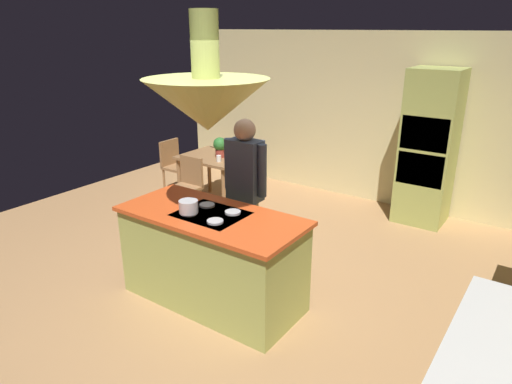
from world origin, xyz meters
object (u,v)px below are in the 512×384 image
object	(u,v)px
oven_tower	(428,148)
dining_table	(215,163)
chair_by_back_wall	(240,162)
cooking_pot_on_cooktop	(189,207)
potted_plant_on_table	(220,146)
kitchen_island	(213,258)
person_at_island	(245,187)
cup_on_table	(219,158)
chair_facing_island	(187,183)
chair_at_corner	(174,163)

from	to	relation	value
oven_tower	dining_table	xyz separation A→B (m)	(-2.80, -1.14, -0.40)
dining_table	chair_by_back_wall	world-z (taller)	chair_by_back_wall
cooking_pot_on_cooktop	potted_plant_on_table	bearing A→B (deg)	122.84
cooking_pot_on_cooktop	oven_tower	bearing A→B (deg)	69.52
potted_plant_on_table	dining_table	bearing A→B (deg)	173.49
kitchen_island	potted_plant_on_table	world-z (taller)	potted_plant_on_table
person_at_island	potted_plant_on_table	size ratio (longest dim) A/B	5.74
chair_by_back_wall	cup_on_table	distance (m)	0.92
chair_facing_island	cup_on_table	world-z (taller)	chair_facing_island
chair_facing_island	cooking_pot_on_cooktop	size ratio (longest dim) A/B	4.83
kitchen_island	dining_table	distance (m)	2.71
potted_plant_on_table	chair_by_back_wall	bearing A→B (deg)	99.57
kitchen_island	cooking_pot_on_cooktop	xyz separation A→B (m)	(-0.16, -0.13, 0.55)
dining_table	chair_at_corner	distance (m)	0.89
chair_by_back_wall	potted_plant_on_table	xyz separation A→B (m)	(0.11, -0.65, 0.42)
kitchen_island	oven_tower	bearing A→B (deg)	71.26
person_at_island	chair_facing_island	size ratio (longest dim) A/B	1.98
oven_tower	cooking_pot_on_cooktop	xyz separation A→B (m)	(-1.26, -3.37, -0.03)
potted_plant_on_table	cup_on_table	world-z (taller)	potted_plant_on_table
dining_table	chair_by_back_wall	bearing A→B (deg)	90.00
kitchen_island	chair_facing_island	size ratio (longest dim) A/B	2.10
oven_tower	person_at_island	size ratio (longest dim) A/B	1.22
person_at_island	cup_on_table	distance (m)	1.82
dining_table	kitchen_island	bearing A→B (deg)	-51.01
dining_table	chair_facing_island	distance (m)	0.65
person_at_island	potted_plant_on_table	world-z (taller)	person_at_island
cup_on_table	chair_at_corner	bearing A→B (deg)	169.54
dining_table	cup_on_table	distance (m)	0.35
cooking_pot_on_cooktop	chair_at_corner	bearing A→B (deg)	137.26
chair_by_back_wall	oven_tower	bearing A→B (deg)	-169.67
chair_by_back_wall	chair_at_corner	distance (m)	1.08
oven_tower	person_at_island	xyz separation A→B (m)	(-1.20, -2.55, -0.06)
oven_tower	kitchen_island	bearing A→B (deg)	-108.74
chair_at_corner	oven_tower	bearing A→B (deg)	-72.71
kitchen_island	person_at_island	xyz separation A→B (m)	(-0.10, 0.69, 0.52)
dining_table	cup_on_table	xyz separation A→B (m)	(0.24, -0.21, 0.16)
chair_at_corner	cooking_pot_on_cooktop	world-z (taller)	cooking_pot_on_cooktop
oven_tower	cup_on_table	bearing A→B (deg)	-152.21
kitchen_island	potted_plant_on_table	bearing A→B (deg)	127.32
cup_on_table	cooking_pot_on_cooktop	world-z (taller)	cooking_pot_on_cooktop
chair_by_back_wall	cooking_pot_on_cooktop	xyz separation A→B (m)	(1.54, -2.86, 0.51)
oven_tower	potted_plant_on_table	size ratio (longest dim) A/B	7.02
chair_facing_island	oven_tower	bearing A→B (deg)	32.38
kitchen_island	chair_at_corner	xyz separation A→B (m)	(-2.57, 2.10, 0.03)
oven_tower	chair_by_back_wall	xyz separation A→B (m)	(-2.80, -0.51, -0.55)
chair_by_back_wall	cup_on_table	size ratio (longest dim) A/B	9.67
oven_tower	chair_at_corner	distance (m)	3.89
potted_plant_on_table	cooking_pot_on_cooktop	distance (m)	2.64
cup_on_table	dining_table	bearing A→B (deg)	139.53
chair_at_corner	potted_plant_on_table	distance (m)	1.07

